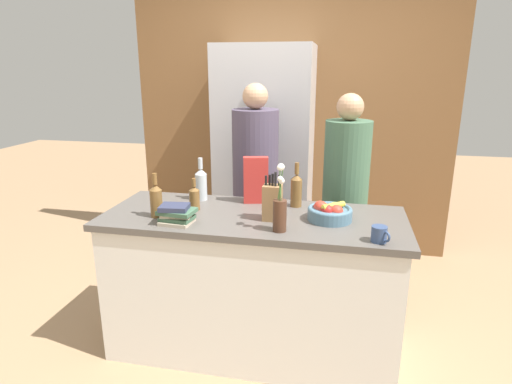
# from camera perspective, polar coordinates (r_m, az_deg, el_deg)

# --- Properties ---
(ground_plane) EXTENTS (14.00, 14.00, 0.00)m
(ground_plane) POSITION_cam_1_polar(r_m,az_deg,el_deg) (2.99, -0.37, -19.62)
(ground_plane) COLOR #A37F5B
(kitchen_island) EXTENTS (1.81, 0.71, 0.90)m
(kitchen_island) POSITION_cam_1_polar(r_m,az_deg,el_deg) (2.75, -0.38, -11.97)
(kitchen_island) COLOR silver
(kitchen_island) RESTS_ON ground_plane
(back_wall_wood) EXTENTS (3.01, 0.12, 2.60)m
(back_wall_wood) POSITION_cam_1_polar(r_m,az_deg,el_deg) (4.17, 4.69, 10.01)
(back_wall_wood) COLOR brown
(back_wall_wood) RESTS_ON ground_plane
(refrigerator) EXTENTS (0.84, 0.62, 1.94)m
(refrigerator) POSITION_cam_1_polar(r_m,az_deg,el_deg) (3.90, 1.19, 4.72)
(refrigerator) COLOR #B7B7BC
(refrigerator) RESTS_ON ground_plane
(fruit_bowl) EXTENTS (0.26, 0.26, 0.11)m
(fruit_bowl) POSITION_cam_1_polar(r_m,az_deg,el_deg) (2.51, 9.74, -2.64)
(fruit_bowl) COLOR slate
(fruit_bowl) RESTS_ON kitchen_island
(knife_block) EXTENTS (0.11, 0.09, 0.29)m
(knife_block) POSITION_cam_1_polar(r_m,az_deg,el_deg) (2.46, 2.20, -1.34)
(knife_block) COLOR olive
(knife_block) RESTS_ON kitchen_island
(flower_vase) EXTENTS (0.07, 0.07, 0.37)m
(flower_vase) POSITION_cam_1_polar(r_m,az_deg,el_deg) (2.29, 3.20, -2.39)
(flower_vase) COLOR #4C2D1E
(flower_vase) RESTS_ON kitchen_island
(cereal_box) EXTENTS (0.17, 0.09, 0.30)m
(cereal_box) POSITION_cam_1_polar(r_m,az_deg,el_deg) (2.76, -0.03, 1.60)
(cereal_box) COLOR red
(cereal_box) RESTS_ON kitchen_island
(coffee_mug) EXTENTS (0.09, 0.10, 0.08)m
(coffee_mug) POSITION_cam_1_polar(r_m,az_deg,el_deg) (2.26, 16.14, -5.43)
(coffee_mug) COLOR #334770
(coffee_mug) RESTS_ON kitchen_island
(book_stack) EXTENTS (0.21, 0.17, 0.11)m
(book_stack) POSITION_cam_1_polar(r_m,az_deg,el_deg) (2.46, -10.56, -2.95)
(book_stack) COLOR #B7A88E
(book_stack) RESTS_ON kitchen_island
(bottle_oil) EXTENTS (0.07, 0.07, 0.28)m
(bottle_oil) POSITION_cam_1_polar(r_m,az_deg,el_deg) (2.71, 5.39, 0.35)
(bottle_oil) COLOR brown
(bottle_oil) RESTS_ON kitchen_island
(bottle_vinegar) EXTENTS (0.06, 0.06, 0.20)m
(bottle_vinegar) POSITION_cam_1_polar(r_m,az_deg,el_deg) (2.67, -8.21, -0.73)
(bottle_vinegar) COLOR brown
(bottle_vinegar) RESTS_ON kitchen_island
(bottle_wine) EXTENTS (0.07, 0.07, 0.26)m
(bottle_wine) POSITION_cam_1_polar(r_m,az_deg,el_deg) (2.58, -13.18, -1.02)
(bottle_wine) COLOR brown
(bottle_wine) RESTS_ON kitchen_island
(bottle_water) EXTENTS (0.08, 0.08, 0.29)m
(bottle_water) POSITION_cam_1_polar(r_m,az_deg,el_deg) (2.86, -7.34, 1.14)
(bottle_water) COLOR #B2BCC1
(bottle_water) RESTS_ON kitchen_island
(person_at_sink) EXTENTS (0.35, 0.35, 1.64)m
(person_at_sink) POSITION_cam_1_polar(r_m,az_deg,el_deg) (3.33, -0.09, 1.81)
(person_at_sink) COLOR #383842
(person_at_sink) RESTS_ON ground_plane
(person_in_blue) EXTENTS (0.32, 0.32, 1.59)m
(person_in_blue) POSITION_cam_1_polar(r_m,az_deg,el_deg) (3.13, 11.80, 0.01)
(person_in_blue) COLOR #383842
(person_in_blue) RESTS_ON ground_plane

